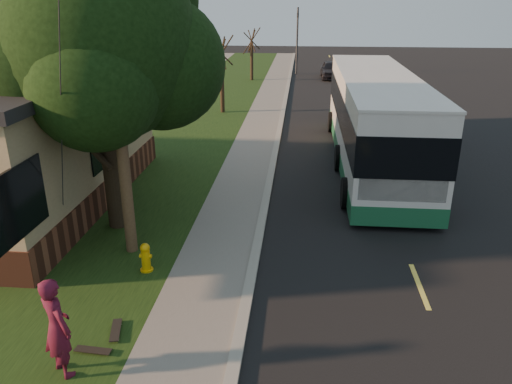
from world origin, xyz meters
TOP-DOWN VIEW (x-y plane):
  - ground at (0.00, 0.00)m, footprint 120.00×120.00m
  - road at (4.00, 10.00)m, footprint 8.00×80.00m
  - curb at (0.00, 10.00)m, footprint 0.25×80.00m
  - sidewalk at (-1.00, 10.00)m, footprint 2.00×80.00m
  - grass_verge at (-4.50, 10.00)m, footprint 5.00×80.00m
  - fire_hydrant at (-2.60, 0.00)m, footprint 0.32×0.32m
  - utility_pole at (-3.31, 0.99)m, footprint 2.86×3.21m
  - leafy_tree at (-4.17, 2.65)m, footprint 6.30×6.00m
  - bare_tree_near at (-3.50, 18.00)m, footprint 1.38×1.21m
  - bare_tree_far at (-3.00, 30.00)m, footprint 1.38×1.21m
  - traffic_signal at (0.50, 34.00)m, footprint 0.18×0.22m
  - transit_bus at (3.97, 9.41)m, footprint 3.06×13.24m
  - skateboarder at (-3.03, -3.62)m, footprint 0.84×0.79m
  - skateboard_main at (-2.50, -2.45)m, footprint 0.36×0.76m
  - skateboard_spare at (-2.72, -3.08)m, footprint 0.72×0.23m
  - dumpster at (-9.46, 7.19)m, footprint 1.85×1.60m
  - distant_car at (3.43, 31.93)m, footprint 1.77×4.20m

SIDE VIEW (x-z plane):
  - ground at x=0.00m, z-range 0.00..0.00m
  - road at x=4.00m, z-range 0.00..0.01m
  - grass_verge at x=-4.50m, z-range 0.00..0.07m
  - sidewalk at x=-1.00m, z-range 0.00..0.08m
  - curb at x=0.00m, z-range 0.00..0.12m
  - skateboard_spare at x=-2.72m, z-range 0.09..0.15m
  - skateboard_main at x=-2.50m, z-range 0.09..0.16m
  - fire_hydrant at x=-2.60m, z-range 0.06..0.80m
  - distant_car at x=3.43m, z-range 0.00..1.42m
  - dumpster at x=-9.46m, z-range 0.04..1.46m
  - skateboarder at x=-3.03m, z-range 0.07..2.00m
  - transit_bus at x=3.97m, z-range 0.12..3.70m
  - bare_tree_far at x=-3.00m, z-range -0.01..4.02m
  - bare_tree_near at x=-3.50m, z-range 0.00..4.30m
  - traffic_signal at x=0.50m, z-range 0.41..5.91m
  - utility_pole at x=-3.31m, z-range 0.10..9.17m
  - leafy_tree at x=-4.17m, z-range 1.27..9.07m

